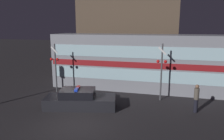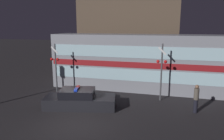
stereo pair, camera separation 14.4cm
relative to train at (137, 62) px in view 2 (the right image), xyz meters
The scene contains 7 objects.
ground_plane 8.27m from the train, 106.05° to the right, with size 120.00×120.00×0.00m, color #262326.
train is the anchor object (origin of this frame).
police_car 6.31m from the train, 118.60° to the right, with size 4.80×2.68×1.35m.
pedestrian 6.23m from the train, 45.04° to the right, with size 0.30×0.30×1.77m.
crossing_signal_near 3.37m from the train, 51.28° to the right, with size 0.73×0.29×4.04m.
crossing_signal_far 6.56m from the train, 152.84° to the right, with size 0.73×0.29×3.88m.
building_left 7.57m from the train, 105.72° to the left, with size 10.66×5.05×9.16m.
Camera 2 is at (4.84, -10.14, 5.28)m, focal length 35.00 mm.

